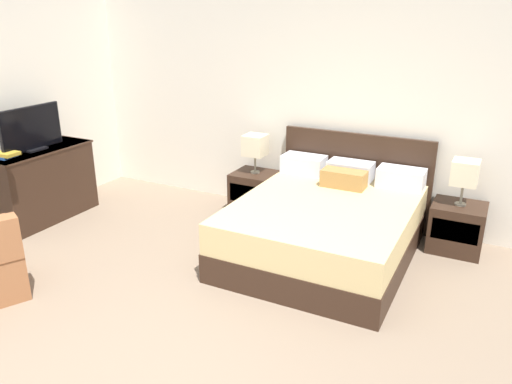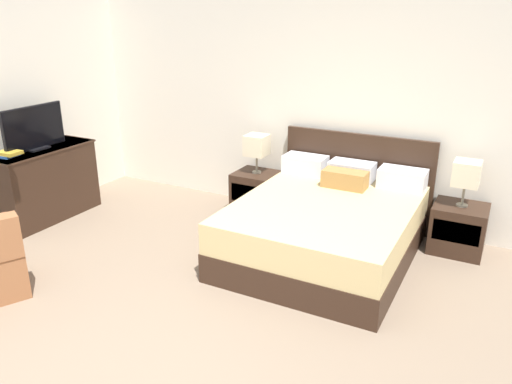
{
  "view_description": "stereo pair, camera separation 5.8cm",
  "coord_description": "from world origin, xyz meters",
  "px_view_note": "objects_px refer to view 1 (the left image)",
  "views": [
    {
      "loc": [
        1.88,
        -1.97,
        2.32
      ],
      "look_at": [
        -0.07,
        1.85,
        0.75
      ],
      "focal_mm": 35.0,
      "sensor_mm": 36.0,
      "label": 1
    },
    {
      "loc": [
        1.93,
        -1.94,
        2.32
      ],
      "look_at": [
        -0.07,
        1.85,
        0.75
      ],
      "focal_mm": 35.0,
      "sensor_mm": 36.0,
      "label": 2
    }
  ],
  "objects_px": {
    "nightstand_left": "(255,192)",
    "tv": "(31,129)",
    "book_blue_cover": "(7,154)",
    "nightstand_right": "(457,227)",
    "table_lamp_left": "(255,146)",
    "dresser": "(42,183)",
    "bed": "(326,225)",
    "book_red_cover": "(5,156)",
    "table_lamp_right": "(465,173)"
  },
  "relations": [
    {
      "from": "nightstand_left",
      "to": "book_red_cover",
      "type": "height_order",
      "value": "book_red_cover"
    },
    {
      "from": "bed",
      "to": "book_red_cover",
      "type": "distance_m",
      "value": 3.46
    },
    {
      "from": "bed",
      "to": "tv",
      "type": "relative_size",
      "value": 2.58
    },
    {
      "from": "table_lamp_right",
      "to": "nightstand_right",
      "type": "bearing_deg",
      "value": -90.0
    },
    {
      "from": "nightstand_left",
      "to": "nightstand_right",
      "type": "distance_m",
      "value": 2.3
    },
    {
      "from": "table_lamp_left",
      "to": "book_blue_cover",
      "type": "bearing_deg",
      "value": -140.64
    },
    {
      "from": "table_lamp_left",
      "to": "book_blue_cover",
      "type": "xyz_separation_m",
      "value": [
        -2.08,
        -1.71,
        0.06
      ]
    },
    {
      "from": "table_lamp_left",
      "to": "dresser",
      "type": "distance_m",
      "value": 2.51
    },
    {
      "from": "bed",
      "to": "table_lamp_left",
      "type": "xyz_separation_m",
      "value": [
        -1.15,
        0.7,
        0.51
      ]
    },
    {
      "from": "nightstand_right",
      "to": "table_lamp_left",
      "type": "xyz_separation_m",
      "value": [
        -2.3,
        0.0,
        0.58
      ]
    },
    {
      "from": "nightstand_right",
      "to": "table_lamp_right",
      "type": "bearing_deg",
      "value": 90.0
    },
    {
      "from": "nightstand_right",
      "to": "book_red_cover",
      "type": "distance_m",
      "value": 4.78
    },
    {
      "from": "tv",
      "to": "book_red_cover",
      "type": "xyz_separation_m",
      "value": [
        -0.02,
        -0.36,
        -0.22
      ]
    },
    {
      "from": "nightstand_right",
      "to": "nightstand_left",
      "type": "bearing_deg",
      "value": 180.0
    },
    {
      "from": "nightstand_left",
      "to": "nightstand_right",
      "type": "height_order",
      "value": "same"
    },
    {
      "from": "table_lamp_right",
      "to": "tv",
      "type": "xyz_separation_m",
      "value": [
        -4.4,
        -1.35,
        0.25
      ]
    },
    {
      "from": "tv",
      "to": "book_red_cover",
      "type": "distance_m",
      "value": 0.42
    },
    {
      "from": "book_blue_cover",
      "to": "table_lamp_right",
      "type": "bearing_deg",
      "value": 21.29
    },
    {
      "from": "tv",
      "to": "book_red_cover",
      "type": "bearing_deg",
      "value": -93.43
    },
    {
      "from": "nightstand_right",
      "to": "table_lamp_right",
      "type": "height_order",
      "value": "table_lamp_right"
    },
    {
      "from": "bed",
      "to": "table_lamp_left",
      "type": "bearing_deg",
      "value": 148.81
    },
    {
      "from": "table_lamp_left",
      "to": "tv",
      "type": "bearing_deg",
      "value": -147.16
    },
    {
      "from": "tv",
      "to": "book_blue_cover",
      "type": "xyz_separation_m",
      "value": [
        0.01,
        -0.36,
        -0.19
      ]
    },
    {
      "from": "bed",
      "to": "book_blue_cover",
      "type": "height_order",
      "value": "bed"
    },
    {
      "from": "tv",
      "to": "table_lamp_right",
      "type": "bearing_deg",
      "value": 17.1
    },
    {
      "from": "nightstand_right",
      "to": "tv",
      "type": "relative_size",
      "value": 0.66
    },
    {
      "from": "bed",
      "to": "dresser",
      "type": "distance_m",
      "value": 3.31
    },
    {
      "from": "bed",
      "to": "nightstand_right",
      "type": "xyz_separation_m",
      "value": [
        1.15,
        0.7,
        -0.07
      ]
    },
    {
      "from": "table_lamp_left",
      "to": "bed",
      "type": "bearing_deg",
      "value": -31.19
    },
    {
      "from": "nightstand_right",
      "to": "book_blue_cover",
      "type": "height_order",
      "value": "book_blue_cover"
    },
    {
      "from": "nightstand_right",
      "to": "dresser",
      "type": "relative_size",
      "value": 0.42
    },
    {
      "from": "nightstand_right",
      "to": "table_lamp_left",
      "type": "distance_m",
      "value": 2.37
    },
    {
      "from": "dresser",
      "to": "tv",
      "type": "height_order",
      "value": "tv"
    },
    {
      "from": "bed",
      "to": "nightstand_left",
      "type": "distance_m",
      "value": 1.35
    },
    {
      "from": "table_lamp_left",
      "to": "tv",
      "type": "relative_size",
      "value": 0.59
    },
    {
      "from": "book_red_cover",
      "to": "book_blue_cover",
      "type": "relative_size",
      "value": 0.86
    },
    {
      "from": "nightstand_right",
      "to": "tv",
      "type": "height_order",
      "value": "tv"
    },
    {
      "from": "bed",
      "to": "book_blue_cover",
      "type": "distance_m",
      "value": 3.44
    },
    {
      "from": "dresser",
      "to": "tv",
      "type": "xyz_separation_m",
      "value": [
        0.0,
        -0.03,
        0.65
      ]
    },
    {
      "from": "nightstand_right",
      "to": "book_blue_cover",
      "type": "bearing_deg",
      "value": -158.72
    },
    {
      "from": "nightstand_left",
      "to": "tv",
      "type": "height_order",
      "value": "tv"
    },
    {
      "from": "bed",
      "to": "tv",
      "type": "height_order",
      "value": "tv"
    },
    {
      "from": "nightstand_left",
      "to": "table_lamp_left",
      "type": "height_order",
      "value": "table_lamp_left"
    },
    {
      "from": "nightstand_right",
      "to": "dresser",
      "type": "distance_m",
      "value": 4.6
    },
    {
      "from": "table_lamp_right",
      "to": "dresser",
      "type": "relative_size",
      "value": 0.38
    },
    {
      "from": "nightstand_left",
      "to": "tv",
      "type": "relative_size",
      "value": 0.66
    },
    {
      "from": "nightstand_right",
      "to": "table_lamp_right",
      "type": "distance_m",
      "value": 0.58
    },
    {
      "from": "nightstand_left",
      "to": "tv",
      "type": "bearing_deg",
      "value": -147.19
    },
    {
      "from": "bed",
      "to": "nightstand_left",
      "type": "bearing_deg",
      "value": 148.87
    },
    {
      "from": "nightstand_left",
      "to": "table_lamp_left",
      "type": "distance_m",
      "value": 0.58
    }
  ]
}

